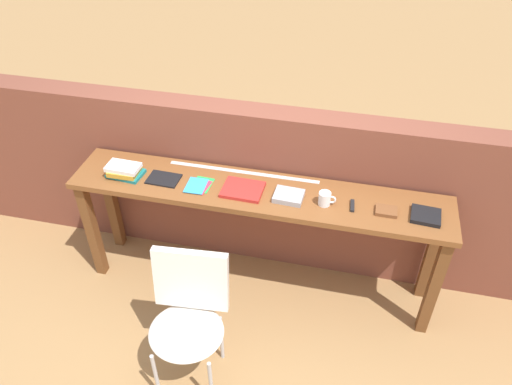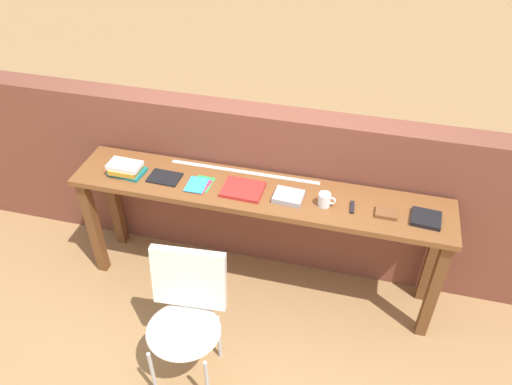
% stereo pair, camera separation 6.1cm
% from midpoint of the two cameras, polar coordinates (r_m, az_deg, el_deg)
% --- Properties ---
extents(ground_plane, '(40.00, 40.00, 0.00)m').
position_cam_midpoint_polar(ground_plane, '(3.65, -1.40, -13.56)').
color(ground_plane, '#9E7547').
extents(brick_wall_back, '(6.00, 0.20, 1.28)m').
position_cam_midpoint_polar(brick_wall_back, '(3.64, 0.90, 0.50)').
color(brick_wall_back, brown).
rests_on(brick_wall_back, ground).
extents(sideboard, '(2.50, 0.44, 0.88)m').
position_cam_midpoint_polar(sideboard, '(3.31, -0.34, -1.64)').
color(sideboard, brown).
rests_on(sideboard, ground).
extents(chair_white_moulded, '(0.48, 0.49, 0.89)m').
position_cam_midpoint_polar(chair_white_moulded, '(3.00, -8.36, -13.60)').
color(chair_white_moulded, silver).
rests_on(chair_white_moulded, ground).
extents(book_stack_leftmost, '(0.24, 0.18, 0.09)m').
position_cam_midpoint_polar(book_stack_leftmost, '(3.45, -15.29, 2.45)').
color(book_stack_leftmost, '#19757A').
rests_on(book_stack_leftmost, sideboard).
extents(magazine_cycling, '(0.22, 0.16, 0.01)m').
position_cam_midpoint_polar(magazine_cycling, '(3.37, -11.02, 1.53)').
color(magazine_cycling, black).
rests_on(magazine_cycling, sideboard).
extents(pamphlet_pile_colourful, '(0.16, 0.19, 0.01)m').
position_cam_midpoint_polar(pamphlet_pile_colourful, '(3.28, -7.05, 0.80)').
color(pamphlet_pile_colourful, green).
rests_on(pamphlet_pile_colourful, sideboard).
extents(book_open_centre, '(0.27, 0.22, 0.02)m').
position_cam_midpoint_polar(book_open_centre, '(3.22, -2.07, 0.34)').
color(book_open_centre, red).
rests_on(book_open_centre, sideboard).
extents(book_grey_hardcover, '(0.19, 0.16, 0.04)m').
position_cam_midpoint_polar(book_grey_hardcover, '(3.16, 3.20, -0.41)').
color(book_grey_hardcover, '#9E9EA3').
rests_on(book_grey_hardcover, sideboard).
extents(mug, '(0.11, 0.08, 0.09)m').
position_cam_midpoint_polar(mug, '(3.11, 7.34, -0.70)').
color(mug, white).
rests_on(mug, sideboard).
extents(multitool_folded, '(0.03, 0.11, 0.02)m').
position_cam_midpoint_polar(multitool_folded, '(3.15, 10.41, -1.49)').
color(multitool_folded, black).
rests_on(multitool_folded, sideboard).
extents(leather_journal_brown, '(0.13, 0.10, 0.02)m').
position_cam_midpoint_polar(leather_journal_brown, '(3.14, 14.13, -2.05)').
color(leather_journal_brown, brown).
rests_on(leather_journal_brown, sideboard).
extents(book_repair_rightmost, '(0.19, 0.17, 0.03)m').
position_cam_midpoint_polar(book_repair_rightmost, '(3.17, 18.31, -2.54)').
color(book_repair_rightmost, black).
rests_on(book_repair_rightmost, sideboard).
extents(ruler_metal_back_edge, '(1.04, 0.03, 0.00)m').
position_cam_midpoint_polar(ruler_metal_back_edge, '(3.38, -1.98, 2.34)').
color(ruler_metal_back_edge, silver).
rests_on(ruler_metal_back_edge, sideboard).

